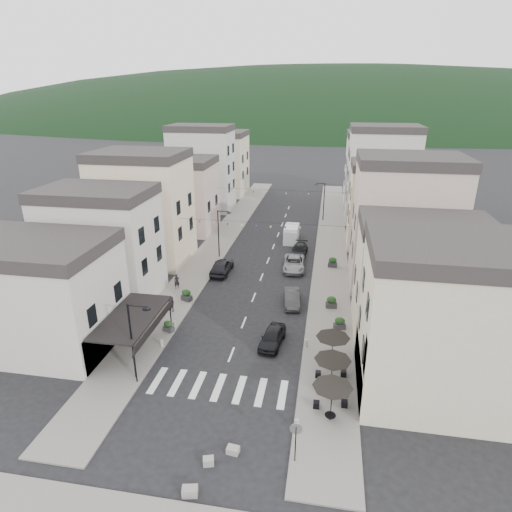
{
  "coord_description": "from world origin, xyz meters",
  "views": [
    {
      "loc": [
        6.74,
        -21.61,
        19.41
      ],
      "look_at": [
        -0.18,
        18.41,
        3.5
      ],
      "focal_mm": 30.0,
      "sensor_mm": 36.0,
      "label": 1
    }
  ],
  "objects_px": {
    "parked_car_c": "(294,263)",
    "delivery_van": "(291,233)",
    "parked_car_a": "(272,337)",
    "pedestrian_a": "(177,281)",
    "parked_car_d": "(299,250)",
    "parked_car_b": "(292,298)",
    "pedestrian_b": "(171,304)",
    "parked_car_e": "(222,266)"
  },
  "relations": [
    {
      "from": "parked_car_c",
      "to": "delivery_van",
      "type": "relative_size",
      "value": 1.12
    },
    {
      "from": "parked_car_a",
      "to": "pedestrian_a",
      "type": "height_order",
      "value": "pedestrian_a"
    },
    {
      "from": "pedestrian_a",
      "to": "parked_car_d",
      "type": "bearing_deg",
      "value": 15.08
    },
    {
      "from": "parked_car_b",
      "to": "pedestrian_b",
      "type": "bearing_deg",
      "value": -169.67
    },
    {
      "from": "pedestrian_a",
      "to": "pedestrian_b",
      "type": "height_order",
      "value": "pedestrian_b"
    },
    {
      "from": "parked_car_b",
      "to": "parked_car_d",
      "type": "distance_m",
      "value": 13.21
    },
    {
      "from": "delivery_van",
      "to": "pedestrian_a",
      "type": "distance_m",
      "value": 20.0
    },
    {
      "from": "parked_car_c",
      "to": "pedestrian_b",
      "type": "xyz_separation_m",
      "value": [
        -10.28,
        -12.22,
        0.18
      ]
    },
    {
      "from": "parked_car_a",
      "to": "delivery_van",
      "type": "bearing_deg",
      "value": 99.18
    },
    {
      "from": "parked_car_b",
      "to": "delivery_van",
      "type": "bearing_deg",
      "value": 87.83
    },
    {
      "from": "parked_car_a",
      "to": "pedestrian_a",
      "type": "relative_size",
      "value": 2.59
    },
    {
      "from": "delivery_van",
      "to": "pedestrian_b",
      "type": "bearing_deg",
      "value": -112.81
    },
    {
      "from": "parked_car_b",
      "to": "pedestrian_a",
      "type": "xyz_separation_m",
      "value": [
        -12.01,
        1.27,
        0.23
      ]
    },
    {
      "from": "parked_car_b",
      "to": "pedestrian_b",
      "type": "xyz_separation_m",
      "value": [
        -10.86,
        -3.54,
        0.23
      ]
    },
    {
      "from": "parked_car_c",
      "to": "delivery_van",
      "type": "height_order",
      "value": "delivery_van"
    },
    {
      "from": "parked_car_e",
      "to": "pedestrian_b",
      "type": "height_order",
      "value": "pedestrian_b"
    },
    {
      "from": "parked_car_d",
      "to": "pedestrian_b",
      "type": "distance_m",
      "value": 19.79
    },
    {
      "from": "pedestrian_a",
      "to": "pedestrian_b",
      "type": "bearing_deg",
      "value": -107.01
    },
    {
      "from": "parked_car_b",
      "to": "parked_car_c",
      "type": "bearing_deg",
      "value": 86.1
    },
    {
      "from": "parked_car_d",
      "to": "pedestrian_b",
      "type": "bearing_deg",
      "value": -119.15
    },
    {
      "from": "pedestrian_a",
      "to": "parked_car_c",
      "type": "bearing_deg",
      "value": 2.49
    },
    {
      "from": "parked_car_b",
      "to": "parked_car_e",
      "type": "bearing_deg",
      "value": 136.12
    },
    {
      "from": "parked_car_c",
      "to": "parked_car_d",
      "type": "height_order",
      "value": "parked_car_c"
    },
    {
      "from": "delivery_van",
      "to": "pedestrian_a",
      "type": "height_order",
      "value": "delivery_van"
    },
    {
      "from": "parked_car_c",
      "to": "parked_car_e",
      "type": "distance_m",
      "value": 8.28
    },
    {
      "from": "parked_car_d",
      "to": "pedestrian_a",
      "type": "xyz_separation_m",
      "value": [
        -11.71,
        -11.93,
        0.24
      ]
    },
    {
      "from": "pedestrian_b",
      "to": "parked_car_e",
      "type": "bearing_deg",
      "value": 101.37
    },
    {
      "from": "parked_car_a",
      "to": "parked_car_e",
      "type": "bearing_deg",
      "value": 126.63
    },
    {
      "from": "parked_car_c",
      "to": "pedestrian_a",
      "type": "xyz_separation_m",
      "value": [
        -11.43,
        -7.41,
        0.17
      ]
    },
    {
      "from": "pedestrian_a",
      "to": "parked_car_a",
      "type": "bearing_deg",
      "value": -67.9
    },
    {
      "from": "delivery_van",
      "to": "pedestrian_a",
      "type": "xyz_separation_m",
      "value": [
        -10.22,
        -17.19,
        -0.19
      ]
    },
    {
      "from": "parked_car_e",
      "to": "delivery_van",
      "type": "distance_m",
      "value": 13.97
    },
    {
      "from": "parked_car_b",
      "to": "parked_car_c",
      "type": "relative_size",
      "value": 0.78
    },
    {
      "from": "parked_car_c",
      "to": "pedestrian_b",
      "type": "height_order",
      "value": "pedestrian_b"
    },
    {
      "from": "pedestrian_a",
      "to": "delivery_van",
      "type": "bearing_deg",
      "value": 28.82
    },
    {
      "from": "parked_car_e",
      "to": "pedestrian_b",
      "type": "bearing_deg",
      "value": 77.3
    },
    {
      "from": "delivery_van",
      "to": "pedestrian_a",
      "type": "bearing_deg",
      "value": -121.14
    },
    {
      "from": "parked_car_a",
      "to": "parked_car_d",
      "type": "relative_size",
      "value": 0.89
    },
    {
      "from": "pedestrian_b",
      "to": "parked_car_c",
      "type": "bearing_deg",
      "value": 75.03
    },
    {
      "from": "delivery_van",
      "to": "parked_car_c",
      "type": "bearing_deg",
      "value": -83.34
    },
    {
      "from": "pedestrian_b",
      "to": "pedestrian_a",
      "type": "bearing_deg",
      "value": 128.55
    },
    {
      "from": "parked_car_e",
      "to": "pedestrian_a",
      "type": "bearing_deg",
      "value": 55.4
    }
  ]
}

